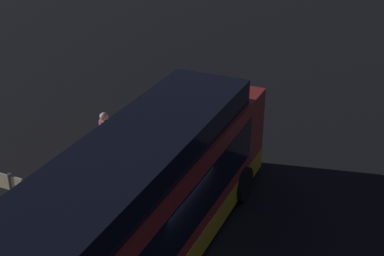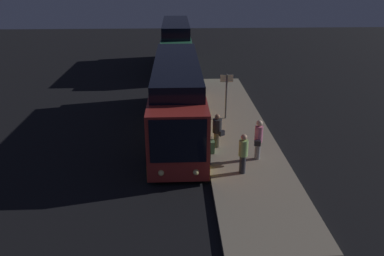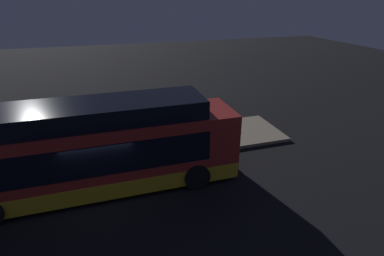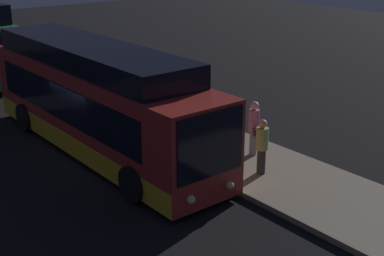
{
  "view_description": "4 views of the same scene",
  "coord_description": "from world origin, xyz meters",
  "px_view_note": "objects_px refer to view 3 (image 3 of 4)",
  "views": [
    {
      "loc": [
        -9.41,
        -5.2,
        9.21
      ],
      "look_at": [
        4.1,
        0.89,
        1.9
      ],
      "focal_mm": 50.0,
      "sensor_mm": 36.0,
      "label": 1
    },
    {
      "loc": [
        18.59,
        0.26,
        7.96
      ],
      "look_at": [
        4.1,
        0.89,
        1.9
      ],
      "focal_mm": 35.0,
      "sensor_mm": 36.0,
      "label": 2
    },
    {
      "loc": [
        0.44,
        -10.81,
        7.4
      ],
      "look_at": [
        4.1,
        0.89,
        1.9
      ],
      "focal_mm": 28.0,
      "sensor_mm": 36.0,
      "label": 3
    },
    {
      "loc": [
        15.33,
        -8.2,
        7.08
      ],
      "look_at": [
        4.1,
        0.89,
        1.9
      ],
      "focal_mm": 50.0,
      "sensor_mm": 36.0,
      "label": 4
    }
  ],
  "objects_px": {
    "passenger_with_bags": "(150,138)",
    "suitcase": "(163,150)",
    "bus_lead": "(90,152)",
    "passenger_waiting": "(195,124)",
    "passenger_boarding": "(169,119)",
    "sign_post": "(64,127)"
  },
  "relations": [
    {
      "from": "bus_lead",
      "to": "passenger_with_bags",
      "type": "xyz_separation_m",
      "value": [
        2.68,
        1.88,
        -0.64
      ]
    },
    {
      "from": "passenger_with_bags",
      "to": "suitcase",
      "type": "bearing_deg",
      "value": 23.62
    },
    {
      "from": "suitcase",
      "to": "sign_post",
      "type": "relative_size",
      "value": 0.32
    },
    {
      "from": "passenger_waiting",
      "to": "bus_lead",
      "type": "bearing_deg",
      "value": 127.18
    },
    {
      "from": "suitcase",
      "to": "sign_post",
      "type": "bearing_deg",
      "value": 164.58
    },
    {
      "from": "passenger_with_bags",
      "to": "sign_post",
      "type": "distance_m",
      "value": 3.97
    },
    {
      "from": "bus_lead",
      "to": "sign_post",
      "type": "relative_size",
      "value": 4.55
    },
    {
      "from": "bus_lead",
      "to": "passenger_waiting",
      "type": "relative_size",
      "value": 6.72
    },
    {
      "from": "passenger_boarding",
      "to": "passenger_with_bags",
      "type": "distance_m",
      "value": 2.16
    },
    {
      "from": "passenger_boarding",
      "to": "passenger_waiting",
      "type": "bearing_deg",
      "value": 71.88
    },
    {
      "from": "passenger_waiting",
      "to": "sign_post",
      "type": "distance_m",
      "value": 6.41
    },
    {
      "from": "suitcase",
      "to": "passenger_waiting",
      "type": "bearing_deg",
      "value": 29.11
    },
    {
      "from": "passenger_with_bags",
      "to": "passenger_boarding",
      "type": "bearing_deg",
      "value": 102.91
    },
    {
      "from": "bus_lead",
      "to": "suitcase",
      "type": "height_order",
      "value": "bus_lead"
    },
    {
      "from": "bus_lead",
      "to": "passenger_waiting",
      "type": "height_order",
      "value": "bus_lead"
    },
    {
      "from": "passenger_boarding",
      "to": "sign_post",
      "type": "height_order",
      "value": "sign_post"
    },
    {
      "from": "bus_lead",
      "to": "suitcase",
      "type": "xyz_separation_m",
      "value": [
        3.26,
        1.56,
        -1.23
      ]
    },
    {
      "from": "passenger_boarding",
      "to": "suitcase",
      "type": "bearing_deg",
      "value": -3.44
    },
    {
      "from": "bus_lead",
      "to": "passenger_waiting",
      "type": "distance_m",
      "value": 5.91
    },
    {
      "from": "passenger_boarding",
      "to": "passenger_with_bags",
      "type": "height_order",
      "value": "passenger_boarding"
    },
    {
      "from": "passenger_with_bags",
      "to": "suitcase",
      "type": "distance_m",
      "value": 0.89
    },
    {
      "from": "sign_post",
      "to": "bus_lead",
      "type": "bearing_deg",
      "value": -67.89
    }
  ]
}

